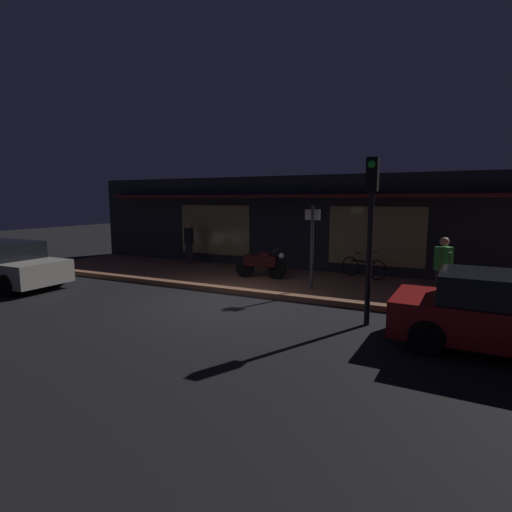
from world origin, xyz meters
name	(u,v)px	position (x,y,z in m)	size (l,w,h in m)	color
ground_plane	(218,303)	(0.00, 0.00, 0.00)	(60.00, 60.00, 0.00)	black
sidewalk_slab	(265,280)	(0.00, 3.00, 0.07)	(18.00, 4.00, 0.15)	brown
storefront_building	(301,223)	(0.00, 6.39, 1.80)	(18.00, 3.30, 3.60)	black
motorcycle	(262,263)	(-0.06, 2.86, 0.65)	(1.70, 0.55, 0.97)	black
bicycle_parked	(363,267)	(2.94, 4.38, 0.51)	(1.57, 0.66, 0.91)	black
person_photographer	(189,242)	(-4.04, 4.35, 1.03)	(0.44, 0.54, 1.67)	#28232D
person_bystander	(443,269)	(5.37, 1.86, 1.03)	(0.44, 0.56, 1.67)	#28232D
sign_post	(312,242)	(1.92, 2.07, 1.51)	(0.44, 0.09, 2.40)	#47474C
traffic_light_pole	(371,212)	(3.95, -0.19, 2.48)	(0.24, 0.33, 3.60)	black
parked_car_near	(4,264)	(-7.09, -1.25, 0.70)	(4.10, 1.78, 1.42)	black
parked_car_far	(512,315)	(6.57, -0.68, 0.70)	(4.16, 1.91, 1.42)	black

